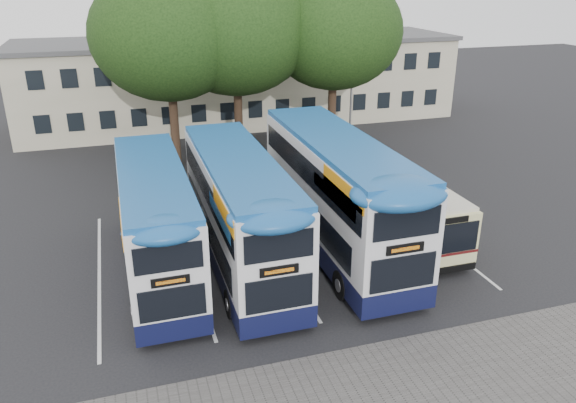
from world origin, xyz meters
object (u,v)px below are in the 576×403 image
(tree_left, at_px, (167,35))
(bus_dd_right, at_px, (336,189))
(tree_right, at_px, (334,31))
(lamp_post, at_px, (353,63))
(bus_single, at_px, (395,198))
(bus_dd_left, at_px, (156,218))
(bus_dd_mid, at_px, (239,207))
(tree_mid, at_px, (236,29))

(tree_left, distance_m, bus_dd_right, 14.71)
(tree_left, bearing_deg, bus_dd_right, -69.07)
(tree_right, bearing_deg, tree_left, 177.40)
(lamp_post, height_order, bus_single, lamp_post)
(bus_dd_left, bearing_deg, bus_dd_right, -0.47)
(bus_dd_right, relative_size, bus_single, 1.26)
(tree_right, bearing_deg, bus_dd_mid, -124.55)
(bus_dd_right, bearing_deg, bus_single, 15.23)
(bus_dd_mid, distance_m, bus_dd_right, 4.07)
(tree_right, xyz_separation_m, bus_dd_left, (-11.90, -12.46, -5.17))
(tree_right, relative_size, bus_dd_mid, 1.03)
(tree_right, xyz_separation_m, bus_dd_mid, (-8.78, -12.75, -5.02))
(tree_mid, xyz_separation_m, tree_right, (5.78, -0.74, -0.21))
(tree_right, bearing_deg, bus_dd_right, -110.66)
(tree_mid, bearing_deg, tree_left, -175.63)
(tree_mid, bearing_deg, tree_right, -7.26)
(bus_dd_mid, bearing_deg, bus_single, 8.59)
(tree_mid, xyz_separation_m, bus_dd_mid, (-2.99, -13.48, -5.23))
(bus_dd_left, relative_size, bus_dd_mid, 0.94)
(bus_single, bearing_deg, bus_dd_left, -175.57)
(lamp_post, relative_size, bus_single, 1.00)
(lamp_post, relative_size, bus_dd_left, 0.91)
(tree_left, relative_size, bus_dd_mid, 1.05)
(lamp_post, height_order, tree_right, tree_right)
(lamp_post, bearing_deg, tree_left, -168.45)
(lamp_post, bearing_deg, tree_right, -131.15)
(lamp_post, xyz_separation_m, tree_right, (-2.57, -2.94, 2.37))
(tree_right, height_order, bus_single, tree_right)
(bus_dd_mid, relative_size, bus_single, 1.17)
(bus_dd_mid, bearing_deg, bus_dd_left, 174.72)
(bus_dd_right, bearing_deg, bus_dd_left, 179.53)
(tree_right, xyz_separation_m, bus_dd_right, (-4.72, -12.52, -4.84))
(bus_dd_left, bearing_deg, bus_dd_mid, -5.28)
(bus_dd_right, bearing_deg, tree_right, 69.34)
(bus_dd_right, height_order, bus_single, bus_dd_right)
(tree_right, distance_m, bus_dd_left, 17.99)
(bus_single, bearing_deg, tree_mid, 108.86)
(tree_right, distance_m, bus_dd_mid, 16.27)
(tree_right, distance_m, bus_dd_right, 14.23)
(bus_single, bearing_deg, tree_left, 123.89)
(tree_mid, height_order, bus_dd_mid, tree_mid)
(tree_mid, relative_size, bus_dd_mid, 1.08)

